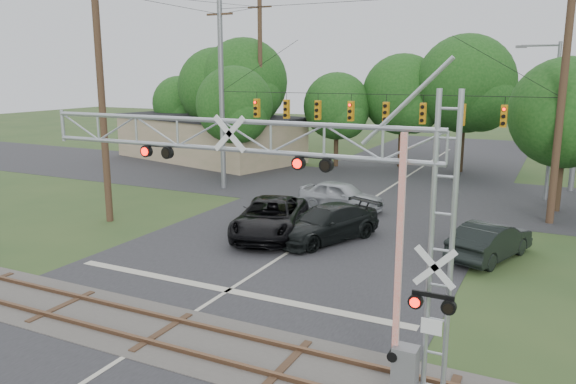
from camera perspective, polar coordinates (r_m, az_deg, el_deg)
The scene contains 14 objects.
ground at distance 15.62m, azimuth -17.41°, elevation -16.45°, with size 160.00×160.00×0.00m, color #2F4922.
road_main at distance 23.19m, azimuth -0.10°, elevation -6.25°, with size 14.00×90.00×0.02m, color #29292B.
road_cross at distance 35.85m, azimuth 9.92°, elevation 0.19°, with size 90.00×12.00×0.02m, color #29292B.
railroad_track at distance 16.92m, azimuth -12.63°, elevation -13.72°, with size 90.00×3.20×0.17m.
crossing_gantry at distance 12.88m, azimuth 1.09°, elevation -1.13°, with size 11.17×0.89×7.00m.
traffic_signal_span at distance 31.06m, azimuth 9.69°, elevation 8.83°, with size 19.34×0.36×11.50m.
pickup_black at distance 25.49m, azimuth -1.81°, elevation -2.60°, with size 2.79×6.05×1.68m, color black.
car_dark at distance 24.80m, azimuth 3.90°, elevation -3.20°, with size 2.18×5.35×1.55m, color black.
sedan_silver at distance 30.29m, azimuth 5.40°, elevation -0.38°, with size 1.86×4.61×1.57m, color #A7ABAF.
suv_dark at distance 23.77m, azimuth 19.86°, elevation -4.66°, with size 1.59×4.55×1.50m, color black.
commercial_building at distance 48.30m, azimuth -8.05°, elevation 5.53°, with size 17.47×11.97×3.71m.
streetlight at distance 35.23m, azimuth 25.08°, elevation 7.23°, with size 2.39×0.25×8.95m.
utility_poles at distance 32.51m, azimuth 13.31°, elevation 9.79°, with size 25.78×27.52×13.07m.
treeline at distance 42.47m, azimuth 14.54°, elevation 9.74°, with size 49.46×22.65×10.05m.
Camera 1 is at (9.81, -9.69, 7.33)m, focal length 35.00 mm.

